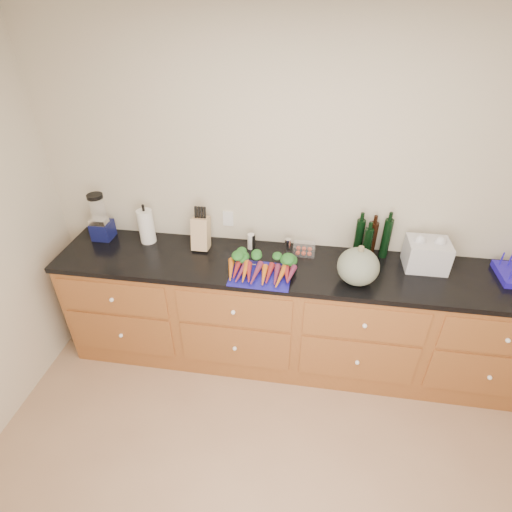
% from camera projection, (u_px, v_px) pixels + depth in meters
% --- Properties ---
extents(wall_back, '(4.10, 0.05, 2.60)m').
position_uv_depth(wall_back, '(308.00, 201.00, 2.94)').
color(wall_back, beige).
rests_on(wall_back, ground).
extents(cabinets, '(3.60, 0.64, 0.90)m').
position_uv_depth(cabinets, '(298.00, 317.00, 3.14)').
color(cabinets, brown).
rests_on(cabinets, ground).
extents(countertop, '(3.64, 0.62, 0.04)m').
position_uv_depth(countertop, '(302.00, 268.00, 2.88)').
color(countertop, black).
rests_on(countertop, cabinets).
extents(cutting_board, '(0.42, 0.32, 0.01)m').
position_uv_depth(cutting_board, '(261.00, 275.00, 2.77)').
color(cutting_board, navy).
rests_on(cutting_board, countertop).
extents(carrots, '(0.47, 0.34, 0.07)m').
position_uv_depth(carrots, '(262.00, 267.00, 2.79)').
color(carrots, '#CD6418').
rests_on(carrots, cutting_board).
extents(squash, '(0.28, 0.28, 0.25)m').
position_uv_depth(squash, '(358.00, 267.00, 2.65)').
color(squash, '#566252').
rests_on(squash, countertop).
extents(blender_appliance, '(0.15, 0.15, 0.38)m').
position_uv_depth(blender_appliance, '(100.00, 219.00, 3.11)').
color(blender_appliance, '#0E1245').
rests_on(blender_appliance, countertop).
extents(paper_towel, '(0.12, 0.12, 0.27)m').
position_uv_depth(paper_towel, '(146.00, 226.00, 3.08)').
color(paper_towel, white).
rests_on(paper_towel, countertop).
extents(knife_block, '(0.12, 0.12, 0.25)m').
position_uv_depth(knife_block, '(201.00, 233.00, 3.01)').
color(knife_block, tan).
rests_on(knife_block, countertop).
extents(grinder_salt, '(0.05, 0.05, 0.12)m').
position_uv_depth(grinder_salt, '(251.00, 241.00, 3.03)').
color(grinder_salt, silver).
rests_on(grinder_salt, countertop).
extents(grinder_pepper, '(0.05, 0.05, 0.12)m').
position_uv_depth(grinder_pepper, '(252.00, 242.00, 3.03)').
color(grinder_pepper, black).
rests_on(grinder_pepper, countertop).
extents(canister_chrome, '(0.05, 0.05, 0.11)m').
position_uv_depth(canister_chrome, '(288.00, 245.00, 3.00)').
color(canister_chrome, white).
rests_on(canister_chrome, countertop).
extents(tomato_box, '(0.16, 0.13, 0.08)m').
position_uv_depth(tomato_box, '(304.00, 249.00, 2.99)').
color(tomato_box, white).
rests_on(tomato_box, countertop).
extents(bottles, '(0.25, 0.13, 0.31)m').
position_uv_depth(bottles, '(371.00, 240.00, 2.90)').
color(bottles, black).
rests_on(bottles, countertop).
extents(grocery_bag, '(0.29, 0.23, 0.21)m').
position_uv_depth(grocery_bag, '(427.00, 255.00, 2.80)').
color(grocery_bag, silver).
rests_on(grocery_bag, countertop).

